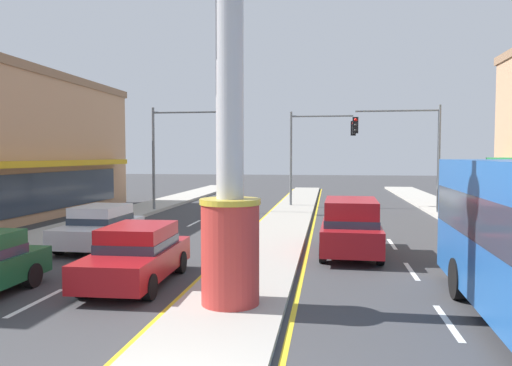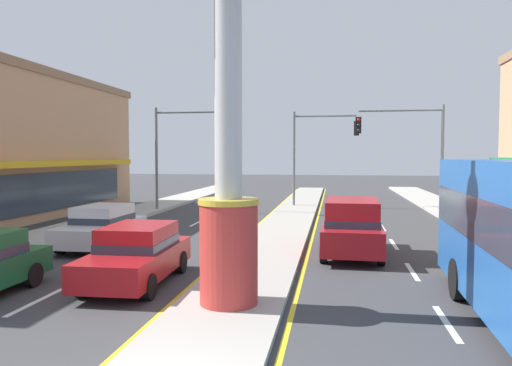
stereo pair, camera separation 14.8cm
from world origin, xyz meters
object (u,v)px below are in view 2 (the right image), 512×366
Objects in this scene: district_sign at (228,116)px; traffic_light_median_far at (317,143)px; traffic_light_right_side at (410,140)px; suv_near_left_lane at (352,226)px; sedan_near_right_lane at (137,254)px; sedan_mid_left_lane at (102,226)px; traffic_light_left_side at (185,141)px.

district_sign is 1.37× the size of traffic_light_median_far.
district_sign is 19.33m from traffic_light_right_side.
district_sign is at bearing -114.24° from suv_near_left_lane.
traffic_light_median_far is 15.49m from suv_near_left_lane.
traffic_light_right_side reaches higher than sedan_near_right_lane.
sedan_mid_left_lane is (-3.30, 4.61, 0.00)m from sedan_near_right_lane.
traffic_light_left_side is 16.41m from sedan_near_right_lane.
traffic_light_left_side is 11.56m from sedan_mid_left_lane.
traffic_light_right_side is 12.85m from suv_near_left_lane.
sedan_near_right_lane is at bearing -101.55° from traffic_light_median_far.
suv_near_left_lane is (5.70, 4.56, 0.20)m from sedan_near_right_lane.
traffic_light_right_side is at bearing -30.89° from traffic_light_median_far.
sedan_mid_left_lane is (0.29, -11.03, -3.46)m from traffic_light_left_side.
district_sign is 1.82× the size of suv_near_left_lane.
traffic_light_median_far is at bearing 64.04° from sedan_mid_left_lane.
district_sign is 1.37× the size of traffic_light_left_side.
district_sign is 1.37× the size of traffic_light_right_side.
district_sign reaches higher than suv_near_left_lane.
sedan_mid_left_lane is at bearing -115.96° from traffic_light_median_far.
traffic_light_right_side reaches higher than suv_near_left_lane.
traffic_light_median_far is (7.59, 3.98, -0.05)m from traffic_light_left_side.
district_sign is 9.49m from sedan_mid_left_lane.
traffic_light_median_far is 1.43× the size of sedan_near_right_lane.
suv_near_left_lane reaches higher than sedan_near_right_lane.
traffic_light_left_side is (-6.44, 17.40, 0.05)m from district_sign.
traffic_light_median_far is 17.03m from sedan_mid_left_lane.
traffic_light_right_side is 1.00× the size of traffic_light_median_far.
sedan_mid_left_lane is at bearing 133.96° from district_sign.
traffic_light_right_side is at bearing 43.26° from sedan_mid_left_lane.
traffic_light_left_side is at bearing -152.33° from traffic_light_median_far.
traffic_light_right_side is at bearing 3.64° from traffic_light_left_side.
suv_near_left_lane is 9.00m from sedan_mid_left_lane.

